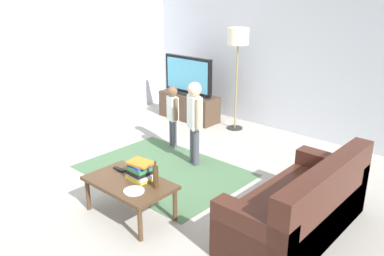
{
  "coord_description": "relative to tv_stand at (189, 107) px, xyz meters",
  "views": [
    {
      "loc": [
        3.35,
        -3.12,
        2.44
      ],
      "look_at": [
        0.0,
        0.6,
        0.65
      ],
      "focal_mm": 37.43,
      "sensor_mm": 36.0,
      "label": 1
    }
  ],
  "objects": [
    {
      "name": "book_stack",
      "position": [
        1.88,
        -2.85,
        0.28
      ],
      "size": [
        0.29,
        0.24,
        0.21
      ],
      "color": "yellow",
      "rests_on": "coffee_table"
    },
    {
      "name": "wall_left",
      "position": [
        -1.39,
        -2.3,
        1.11
      ],
      "size": [
        0.12,
        6.0,
        2.7
      ],
      "primitive_type": "cube",
      "color": "silver",
      "rests_on": "ground"
    },
    {
      "name": "child_center",
      "position": [
        1.44,
        -1.45,
        0.48
      ],
      "size": [
        0.36,
        0.25,
        1.2
      ],
      "color": "#4C4C59",
      "rests_on": "ground"
    },
    {
      "name": "coffee_table",
      "position": [
        1.83,
        -2.96,
        0.13
      ],
      "size": [
        1.0,
        0.6,
        0.42
      ],
      "color": "#513823",
      "rests_on": "ground"
    },
    {
      "name": "wall_back",
      "position": [
        1.61,
        0.7,
        1.11
      ],
      "size": [
        6.0,
        0.12,
        2.7
      ],
      "primitive_type": "cube",
      "color": "silver",
      "rests_on": "ground"
    },
    {
      "name": "floor_lamp",
      "position": [
        0.98,
        0.15,
        1.3
      ],
      "size": [
        0.36,
        0.36,
        1.78
      ],
      "color": "#262626",
      "rests_on": "ground"
    },
    {
      "name": "couch",
      "position": [
        3.43,
        -2.03,
        0.05
      ],
      "size": [
        0.8,
        1.8,
        0.86
      ],
      "color": "#472319",
      "rests_on": "ground"
    },
    {
      "name": "tv_stand",
      "position": [
        0.0,
        0.0,
        0.0
      ],
      "size": [
        1.2,
        0.44,
        0.5
      ],
      "color": "#4C3828",
      "rests_on": "ground"
    },
    {
      "name": "bottle",
      "position": [
        2.15,
        -2.86,
        0.3
      ],
      "size": [
        0.06,
        0.06,
        0.3
      ],
      "color": "#4C3319",
      "rests_on": "coffee_table"
    },
    {
      "name": "child_near_tv",
      "position": [
        0.76,
        -1.2,
        0.35
      ],
      "size": [
        0.31,
        0.19,
        0.99
      ],
      "color": "#4C4C59",
      "rests_on": "ground"
    },
    {
      "name": "ground",
      "position": [
        1.61,
        -2.3,
        -0.24
      ],
      "size": [
        7.8,
        7.8,
        0.0
      ],
      "primitive_type": "plane",
      "color": "#B2ADA3"
    },
    {
      "name": "plate",
      "position": [
        2.05,
        -3.08,
        0.18
      ],
      "size": [
        0.22,
        0.22,
        0.02
      ],
      "color": "white",
      "rests_on": "coffee_table"
    },
    {
      "name": "tv_remote",
      "position": [
        1.53,
        -2.86,
        0.19
      ],
      "size": [
        0.17,
        0.05,
        0.02
      ],
      "primitive_type": "cube",
      "rotation": [
        0.0,
        0.0,
        0.02
      ],
      "color": "black",
      "rests_on": "coffee_table"
    },
    {
      "name": "tv",
      "position": [
        -0.0,
        -0.02,
        0.6
      ],
      "size": [
        1.1,
        0.28,
        0.71
      ],
      "color": "black",
      "rests_on": "tv_stand"
    },
    {
      "name": "area_rug",
      "position": [
        1.29,
        -1.94,
        -0.24
      ],
      "size": [
        2.2,
        1.6,
        0.01
      ],
      "primitive_type": "cube",
      "color": "#4C724C",
      "rests_on": "ground"
    }
  ]
}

